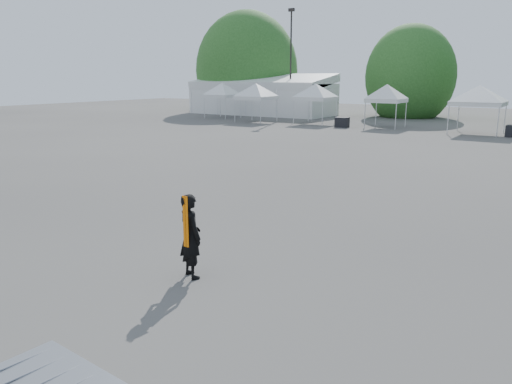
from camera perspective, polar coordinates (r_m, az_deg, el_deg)
The scene contains 12 objects.
ground at distance 12.82m, azimuth -1.54°, elevation -4.55°, with size 120.00×120.00×0.00m, color #474442.
marquee at distance 53.58m, azimuth 0.68°, elevation 10.98°, with size 15.00×6.25×4.23m.
light_pole_west at distance 50.66m, azimuth 4.00°, elevation 15.13°, with size 0.60×0.25×10.30m.
tree_far_w at distance 58.27m, azimuth -1.07°, elevation 13.67°, with size 4.80×4.80×7.30m.
tree_mid_w at distance 52.21m, azimuth 17.19°, elevation 12.52°, with size 4.16×4.16×6.33m.
tent_a at distance 48.78m, azimuth -3.87°, elevation 12.03°, with size 3.83×3.83×3.88m.
tent_b at distance 44.38m, azimuth 0.01°, elevation 11.97°, with size 4.08×4.08×3.88m.
tent_c at distance 43.04m, azimuth 6.85°, elevation 11.84°, with size 4.07×4.07×3.88m.
tent_d at distance 40.68m, azimuth 14.75°, elevation 11.45°, with size 3.73×3.73×3.88m.
tent_e at distance 38.10m, azimuth 24.21°, elevation 10.68°, with size 4.71×4.71×3.88m.
man at distance 9.84m, azimuth -7.49°, elevation -5.00°, with size 0.72×0.62×1.69m.
crate_west at distance 40.15m, azimuth 9.81°, elevation 7.85°, with size 1.00×0.78×0.78m, color black.
Camera 1 is at (7.03, -10.00, 3.87)m, focal length 35.00 mm.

